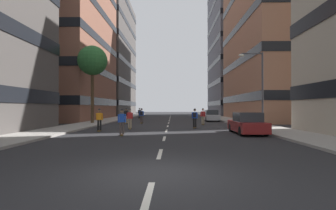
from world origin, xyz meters
TOP-DOWN VIEW (x-y plane):
  - ground_plane at (0.00, 24.28)m, footprint 145.66×145.66m
  - sidewalk_left at (-8.61, 27.31)m, footprint 3.29×66.76m
  - sidewalk_right at (8.61, 27.31)m, footprint 3.29×66.76m
  - lane_markings at (0.00, 25.50)m, footprint 0.16×57.20m
  - building_left_mid at (-17.57, 31.12)m, footprint 14.74×18.83m
  - building_left_far at (-17.57, 54.05)m, footprint 14.74×23.15m
  - building_right_mid at (17.57, 31.12)m, footprint 14.74×21.23m
  - building_right_far at (17.57, 54.05)m, footprint 14.74×19.36m
  - parked_car_near at (5.77, 27.62)m, footprint 1.82×4.40m
  - parked_car_mid at (5.77, 10.78)m, footprint 1.82×4.40m
  - street_tree_near at (-8.61, 21.25)m, footprint 3.33×3.33m
  - streetlamp_right at (7.92, 14.80)m, footprint 2.13×0.30m
  - skater_0 at (-3.16, 22.34)m, footprint 0.54×0.91m
  - skater_1 at (-4.88, 21.96)m, footprint 0.54×0.91m
  - skater_2 at (-4.85, 33.30)m, footprint 0.53×0.90m
  - skater_3 at (3.76, 20.12)m, footprint 0.53×0.90m
  - skater_4 at (-5.23, 12.45)m, footprint 0.56×0.92m
  - skater_5 at (2.48, 15.60)m, footprint 0.57×0.92m
  - skater_6 at (-2.86, 9.49)m, footprint 0.56×0.92m
  - skater_7 at (-3.22, 14.67)m, footprint 0.57×0.92m

SIDE VIEW (x-z plane):
  - ground_plane at x=0.00m, z-range 0.00..0.00m
  - lane_markings at x=0.00m, z-range 0.00..0.01m
  - sidewalk_left at x=-8.61m, z-range 0.00..0.14m
  - sidewalk_right at x=8.61m, z-range 0.00..0.14m
  - parked_car_near at x=5.77m, z-range -0.06..1.46m
  - parked_car_mid at x=5.77m, z-range -0.06..1.46m
  - skater_1 at x=-4.88m, z-range 0.10..1.87m
  - skater_2 at x=-4.85m, z-range 0.10..1.87m
  - skater_4 at x=-5.23m, z-range 0.10..1.87m
  - skater_6 at x=-2.86m, z-range 0.10..1.87m
  - skater_7 at x=-3.22m, z-range 0.10..1.87m
  - skater_0 at x=-3.16m, z-range 0.13..1.90m
  - skater_3 at x=3.76m, z-range 0.13..1.90m
  - skater_5 at x=2.48m, z-range 0.13..1.90m
  - streetlamp_right at x=7.92m, z-range 0.89..7.39m
  - street_tree_near at x=-8.61m, z-range 2.75..11.48m
  - building_left_mid at x=-17.57m, z-range 0.09..22.75m
  - building_right_mid at x=17.57m, z-range 0.09..26.86m
  - building_left_far at x=-17.57m, z-range 0.09..28.47m
  - building_right_far at x=17.57m, z-range 0.09..33.06m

